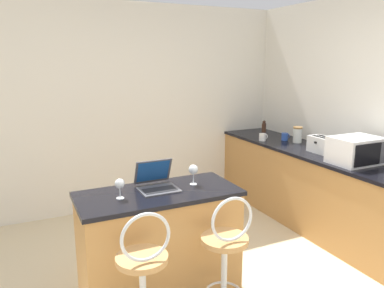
# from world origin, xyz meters

# --- Properties ---
(wall_back) EXTENTS (12.00, 0.06, 2.60)m
(wall_back) POSITION_xyz_m (0.00, 2.61, 1.30)
(wall_back) COLOR silver
(wall_back) RESTS_ON ground_plane
(breakfast_bar) EXTENTS (1.27, 0.58, 0.89)m
(breakfast_bar) POSITION_xyz_m (-0.37, 0.58, 0.45)
(breakfast_bar) COLOR #B27C42
(breakfast_bar) RESTS_ON ground_plane
(counter_right) EXTENTS (0.67, 3.11, 0.89)m
(counter_right) POSITION_xyz_m (1.72, 1.04, 0.45)
(counter_right) COLOR #B27C42
(counter_right) RESTS_ON ground_plane
(bar_stool_near) EXTENTS (0.40, 0.40, 1.00)m
(bar_stool_near) POSITION_xyz_m (-0.68, 0.05, 0.47)
(bar_stool_near) COLOR silver
(bar_stool_near) RESTS_ON ground_plane
(bar_stool_far) EXTENTS (0.40, 0.40, 1.00)m
(bar_stool_far) POSITION_xyz_m (-0.07, 0.05, 0.47)
(bar_stool_far) COLOR silver
(bar_stool_far) RESTS_ON ground_plane
(laptop) EXTENTS (0.30, 0.30, 0.23)m
(laptop) POSITION_xyz_m (-0.36, 0.66, 0.95)
(laptop) COLOR #47474C
(laptop) RESTS_ON breakfast_bar
(microwave) EXTENTS (0.48, 0.36, 0.27)m
(microwave) POSITION_xyz_m (1.68, 0.52, 1.02)
(microwave) COLOR white
(microwave) RESTS_ON counter_right
(toaster) EXTENTS (0.19, 0.29, 0.18)m
(toaster) POSITION_xyz_m (1.71, 0.99, 0.98)
(toaster) COLOR silver
(toaster) RESTS_ON counter_right
(wine_glass_tall) EXTENTS (0.08, 0.08, 0.17)m
(wine_glass_tall) POSITION_xyz_m (-0.05, 0.62, 1.02)
(wine_glass_tall) COLOR silver
(wine_glass_tall) RESTS_ON breakfast_bar
(storage_jar) EXTENTS (0.11, 0.11, 0.20)m
(storage_jar) POSITION_xyz_m (1.82, 1.53, 0.99)
(storage_jar) COLOR silver
(storage_jar) RESTS_ON counter_right
(pepper_mill) EXTENTS (0.06, 0.06, 0.22)m
(pepper_mill) POSITION_xyz_m (1.66, 2.02, 1.00)
(pepper_mill) COLOR #331E14
(pepper_mill) RESTS_ON counter_right
(mug_blue) EXTENTS (0.10, 0.08, 0.09)m
(mug_blue) POSITION_xyz_m (1.77, 1.71, 0.94)
(mug_blue) COLOR #2D51AD
(mug_blue) RESTS_ON counter_right
(wine_glass_short) EXTENTS (0.07, 0.07, 0.15)m
(wine_glass_short) POSITION_xyz_m (-0.68, 0.56, 1.00)
(wine_glass_short) COLOR silver
(wine_glass_short) RESTS_ON breakfast_bar
(mug_white) EXTENTS (0.11, 0.09, 0.09)m
(mug_white) POSITION_xyz_m (1.50, 1.81, 0.94)
(mug_white) COLOR white
(mug_white) RESTS_ON counter_right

